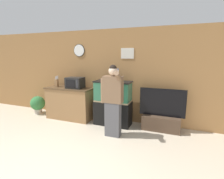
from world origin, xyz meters
TOP-DOWN VIEW (x-y plane):
  - wall_back_paneled at (-0.00, 3.13)m, footprint 10.00×0.08m
  - counter_island at (-1.13, 2.71)m, footprint 1.41×0.61m
  - microwave at (-0.92, 2.70)m, footprint 0.48×0.36m
  - knife_block at (-1.57, 2.70)m, footprint 0.10×0.09m
  - aquarium_on_stand at (0.25, 2.72)m, footprint 0.99×0.46m
  - tv_on_stand at (1.52, 2.82)m, footprint 1.13×0.40m
  - person_standing at (0.49, 2.07)m, footprint 0.53×0.40m
  - potted_plant at (-2.38, 2.70)m, footprint 0.46×0.46m

SIDE VIEW (x-z plane):
  - tv_on_stand at x=1.52m, z-range -0.22..0.85m
  - potted_plant at x=-2.38m, z-range 0.04..0.61m
  - counter_island at x=-1.13m, z-range 0.00..0.95m
  - aquarium_on_stand at x=0.25m, z-range 0.00..1.21m
  - person_standing at x=0.49m, z-range 0.04..1.71m
  - knife_block at x=-1.57m, z-range 0.91..1.24m
  - microwave at x=-0.92m, z-range 0.95..1.26m
  - wall_back_paneled at x=0.00m, z-range 0.00..2.60m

